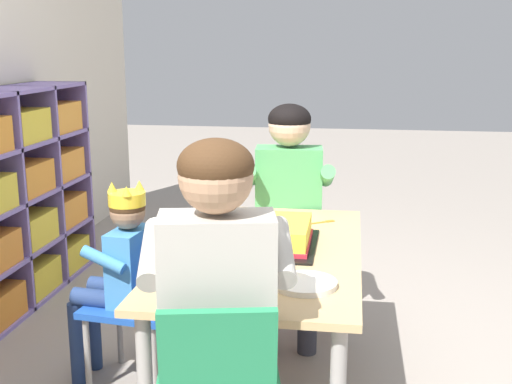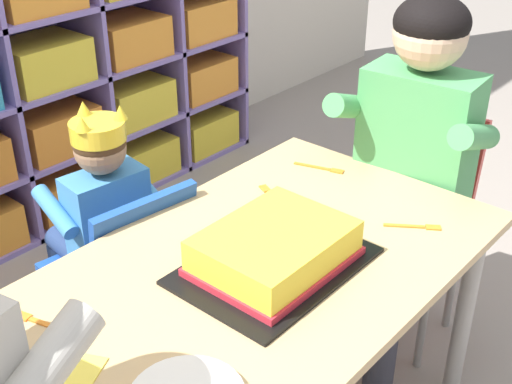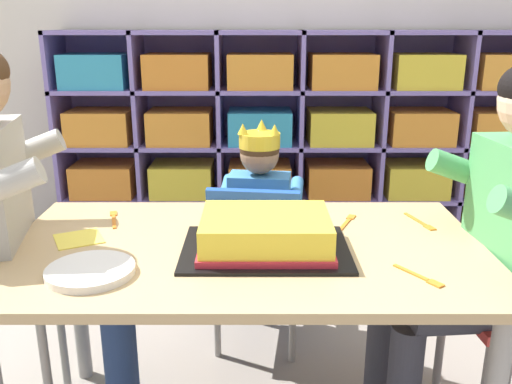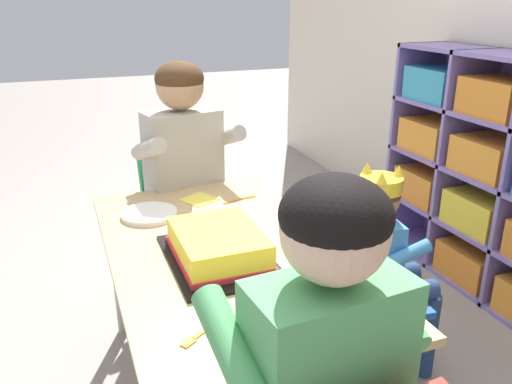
{
  "view_description": "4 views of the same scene",
  "coord_description": "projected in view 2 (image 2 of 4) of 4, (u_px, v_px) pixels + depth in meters",
  "views": [
    {
      "loc": [
        -2.22,
        -0.3,
        1.32
      ],
      "look_at": [
        0.09,
        0.05,
        0.78
      ],
      "focal_mm": 45.77,
      "sensor_mm": 36.0,
      "label": 1
    },
    {
      "loc": [
        -0.88,
        -0.78,
        1.44
      ],
      "look_at": [
        0.07,
        0.03,
        0.74
      ],
      "focal_mm": 47.97,
      "sensor_mm": 36.0,
      "label": 2
    },
    {
      "loc": [
        0.03,
        -1.27,
        1.13
      ],
      "look_at": [
        0.02,
        0.13,
        0.69
      ],
      "focal_mm": 38.13,
      "sensor_mm": 36.0,
      "label": 3
    },
    {
      "loc": [
        1.38,
        -0.43,
        1.32
      ],
      "look_at": [
        0.1,
        0.06,
        0.81
      ],
      "focal_mm": 36.63,
      "sensor_mm": 36.0,
      "label": 4
    }
  ],
  "objects": [
    {
      "name": "fork_near_cake_tray",
      "position": [
        416.0,
        227.0,
        1.6
      ],
      "size": [
        0.09,
        0.12,
        0.0
      ],
      "rotation": [
        0.0,
        0.0,
        2.18
      ],
      "color": "orange",
      "rests_on": "activity_table"
    },
    {
      "name": "classroom_chair_blue",
      "position": [
        128.0,
        269.0,
        1.83
      ],
      "size": [
        0.36,
        0.39,
        0.63
      ],
      "rotation": [
        0.0,
        0.0,
        3.02
      ],
      "color": "#1E4CA8",
      "rests_on": "ground"
    },
    {
      "name": "fork_at_table_front_edge",
      "position": [
        272.0,
        196.0,
        1.73
      ],
      "size": [
        0.07,
        0.13,
        0.0
      ],
      "rotation": [
        0.0,
        0.0,
        4.28
      ],
      "color": "orange",
      "rests_on": "activity_table"
    },
    {
      "name": "child_with_crown",
      "position": [
        100.0,
        210.0,
        1.84
      ],
      "size": [
        0.31,
        0.32,
        0.81
      ],
      "rotation": [
        0.0,
        0.0,
        3.02
      ],
      "color": "#3D7FBC",
      "rests_on": "ground"
    },
    {
      "name": "storage_cubby_shelf",
      "position": [
        3.0,
        101.0,
        2.45
      ],
      "size": [
        2.37,
        0.31,
        1.09
      ],
      "color": "#7F6BB2",
      "rests_on": "ground"
    },
    {
      "name": "activity_table",
      "position": [
        247.0,
        298.0,
        1.48
      ],
      "size": [
        1.21,
        0.68,
        0.59
      ],
      "color": "tan",
      "rests_on": "ground"
    },
    {
      "name": "fork_beside_plate_stack",
      "position": [
        40.0,
        322.0,
        1.3
      ],
      "size": [
        0.05,
        0.14,
        0.0
      ],
      "rotation": [
        0.0,
        0.0,
        4.98
      ],
      "color": "orange",
      "rests_on": "activity_table"
    },
    {
      "name": "birthday_cake_on_tray",
      "position": [
        274.0,
        252.0,
        1.44
      ],
      "size": [
        0.41,
        0.29,
        0.09
      ],
      "color": "black",
      "rests_on": "activity_table"
    },
    {
      "name": "classroom_chair_guest_side",
      "position": [
        415.0,
        203.0,
        2.0
      ],
      "size": [
        0.33,
        0.34,
        0.7
      ],
      "rotation": [
        0.0,
        0.0,
        -1.49
      ],
      "color": "red",
      "rests_on": "ground"
    },
    {
      "name": "fork_near_child_seat",
      "position": [
        322.0,
        168.0,
        1.86
      ],
      "size": [
        0.06,
        0.14,
        0.0
      ],
      "rotation": [
        0.0,
        0.0,
        1.87
      ],
      "color": "orange",
      "rests_on": "activity_table"
    },
    {
      "name": "paper_napkin_square",
      "position": [
        64.0,
        375.0,
        1.18
      ],
      "size": [
        0.15,
        0.15,
        0.0
      ],
      "primitive_type": "cube",
      "rotation": [
        0.0,
        0.0,
        0.46
      ],
      "color": "#F4DB4C",
      "rests_on": "activity_table"
    },
    {
      "name": "guest_at_table_side",
      "position": [
        407.0,
        151.0,
        1.82
      ],
      "size": [
        0.45,
        0.42,
        1.05
      ],
      "rotation": [
        0.0,
        0.0,
        -1.49
      ],
      "color": "#4C9E5B",
      "rests_on": "ground"
    }
  ]
}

